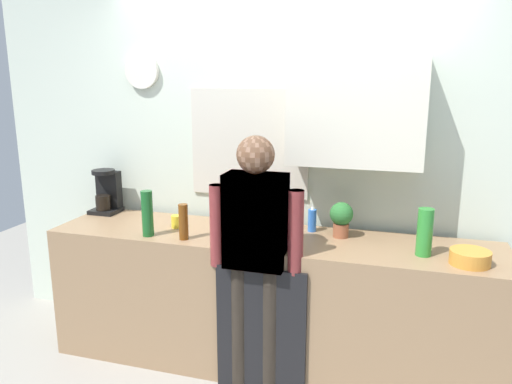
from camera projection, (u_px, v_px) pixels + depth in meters
kitchen_counter at (269, 301)px, 3.35m from camera, size 2.92×0.64×0.91m
dishwasher_panel at (261, 332)px, 3.04m from camera, size 0.56×0.02×0.82m
back_wall_assembly at (293, 159)px, 3.50m from camera, size 4.52×0.42×2.60m
coffee_maker at (107, 193)px, 3.80m from camera, size 0.20×0.20×0.33m
bottle_amber_beer at (183, 222)px, 3.17m from camera, size 0.06×0.06×0.23m
bottle_clear_soda at (425, 232)px, 2.88m from camera, size 0.09×0.09×0.28m
bottle_green_wine at (147, 213)px, 3.23m from camera, size 0.07×0.07×0.30m
bottle_red_vinegar at (236, 218)px, 3.27m from camera, size 0.06×0.06×0.22m
cup_yellow_cup at (177, 221)px, 3.43m from camera, size 0.07×0.07×0.08m
cup_white_mug at (266, 231)px, 3.21m from camera, size 0.08×0.08×0.10m
mixing_bowl at (470, 257)px, 2.77m from camera, size 0.22×0.22×0.08m
potted_plant at (341, 217)px, 3.21m from camera, size 0.15×0.15×0.23m
dish_soap at (312, 220)px, 3.34m from camera, size 0.06×0.06×0.18m
person_at_sink at (256, 246)px, 2.96m from camera, size 0.57×0.22×1.60m
person_guest at (256, 246)px, 2.96m from camera, size 0.57×0.22×1.60m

